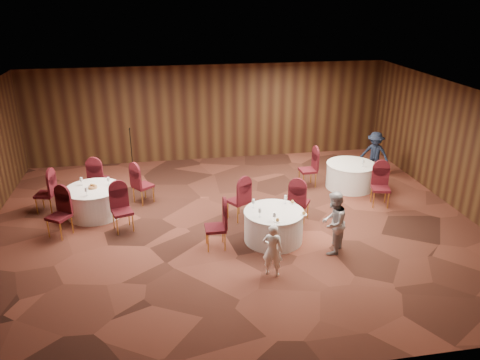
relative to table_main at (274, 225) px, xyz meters
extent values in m
plane|color=black|center=(-0.79, 0.94, -0.38)|extent=(12.00, 12.00, 0.00)
plane|color=silver|center=(-0.79, 0.94, 2.82)|extent=(12.00, 12.00, 0.00)
plane|color=black|center=(-0.79, 5.94, 1.22)|extent=(12.00, 0.00, 12.00)
plane|color=black|center=(-0.79, -4.06, 1.22)|extent=(12.00, 0.00, 12.00)
plane|color=black|center=(5.21, 0.94, 1.22)|extent=(0.00, 10.00, 10.00)
cylinder|color=white|center=(0.00, 0.00, -0.02)|extent=(1.36, 1.36, 0.72)
cylinder|color=white|center=(0.00, 0.00, 0.35)|extent=(1.39, 1.39, 0.03)
cylinder|color=white|center=(-4.25, 2.10, -0.02)|extent=(1.41, 1.41, 0.72)
cylinder|color=white|center=(-4.25, 2.10, 0.35)|extent=(1.44, 1.44, 0.03)
cylinder|color=white|center=(2.97, 2.67, -0.02)|extent=(1.39, 1.39, 0.72)
cylinder|color=white|center=(2.97, 2.67, 0.35)|extent=(1.42, 1.42, 0.03)
cylinder|color=silver|center=(-0.43, 0.27, 0.37)|extent=(0.06, 0.06, 0.01)
cylinder|color=silver|center=(-0.43, 0.27, 0.43)|extent=(0.01, 0.01, 0.11)
cone|color=silver|center=(-0.43, 0.27, 0.53)|extent=(0.08, 0.08, 0.10)
cylinder|color=silver|center=(0.36, 0.35, 0.37)|extent=(0.06, 0.06, 0.01)
cylinder|color=silver|center=(0.36, 0.35, 0.43)|extent=(0.01, 0.01, 0.11)
cone|color=silver|center=(0.36, 0.35, 0.53)|extent=(0.08, 0.08, 0.10)
cylinder|color=silver|center=(-0.11, -0.48, 0.37)|extent=(0.06, 0.06, 0.01)
cylinder|color=silver|center=(-0.11, -0.48, 0.43)|extent=(0.01, 0.01, 0.11)
cone|color=silver|center=(-0.11, -0.48, 0.53)|extent=(0.08, 0.08, 0.10)
cylinder|color=silver|center=(-0.38, -0.22, 0.37)|extent=(0.06, 0.06, 0.01)
cylinder|color=silver|center=(-0.38, -0.22, 0.43)|extent=(0.01, 0.01, 0.11)
cone|color=silver|center=(-0.38, -0.22, 0.53)|extent=(0.08, 0.08, 0.10)
cylinder|color=white|center=(-0.05, -0.51, 0.37)|extent=(0.15, 0.15, 0.01)
sphere|color=#9E6B33|center=(-0.05, -0.51, 0.41)|extent=(0.08, 0.08, 0.08)
cylinder|color=white|center=(0.62, -0.28, 0.37)|extent=(0.15, 0.15, 0.01)
sphere|color=#9E6B33|center=(0.62, -0.28, 0.41)|extent=(0.08, 0.08, 0.08)
cylinder|color=white|center=(0.53, 0.34, 0.37)|extent=(0.15, 0.15, 0.01)
sphere|color=#9E6B33|center=(0.53, 0.34, 0.41)|extent=(0.08, 0.08, 0.08)
cylinder|color=silver|center=(-3.86, 2.25, 0.37)|extent=(0.06, 0.06, 0.01)
cylinder|color=silver|center=(-3.86, 2.25, 0.43)|extent=(0.01, 0.01, 0.11)
cone|color=silver|center=(-3.86, 2.25, 0.53)|extent=(0.08, 0.08, 0.10)
cylinder|color=silver|center=(-4.55, 2.35, 0.37)|extent=(0.06, 0.06, 0.01)
cylinder|color=silver|center=(-4.55, 2.35, 0.43)|extent=(0.01, 0.01, 0.11)
cone|color=silver|center=(-4.55, 2.35, 0.53)|extent=(0.08, 0.08, 0.10)
cylinder|color=silver|center=(-4.34, 1.64, 0.37)|extent=(0.06, 0.06, 0.01)
cylinder|color=silver|center=(-4.34, 1.64, 0.43)|extent=(0.01, 0.01, 0.11)
cone|color=silver|center=(-4.34, 1.64, 0.53)|extent=(0.08, 0.08, 0.10)
cylinder|color=#935F3A|center=(-4.25, 2.10, 0.39)|extent=(0.22, 0.22, 0.06)
sphere|color=#9E6B33|center=(-4.28, 2.12, 0.45)|extent=(0.07, 0.07, 0.07)
sphere|color=#9E6B33|center=(-4.21, 2.08, 0.45)|extent=(0.07, 0.07, 0.07)
cylinder|color=silver|center=(3.20, 2.40, 0.37)|extent=(0.06, 0.06, 0.01)
cylinder|color=silver|center=(3.20, 2.40, 0.43)|extent=(0.01, 0.01, 0.11)
cone|color=silver|center=(3.20, 2.40, 0.53)|extent=(0.08, 0.08, 0.10)
cylinder|color=black|center=(-3.39, 4.91, -0.37)|extent=(0.24, 0.24, 0.02)
cylinder|color=black|center=(-3.39, 4.91, 0.38)|extent=(0.02, 0.02, 1.47)
cylinder|color=black|center=(-3.39, 4.96, 1.08)|extent=(0.04, 0.12, 0.04)
imported|color=white|center=(-0.37, -1.40, 0.20)|extent=(0.50, 0.42, 1.15)
imported|color=#B5B5BA|center=(1.15, -0.74, 0.35)|extent=(0.86, 0.89, 1.45)
imported|color=black|center=(4.04, 3.42, 0.34)|extent=(1.03, 1.01, 1.42)
camera|label=1|loc=(-2.42, -9.35, 5.10)|focal=35.00mm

